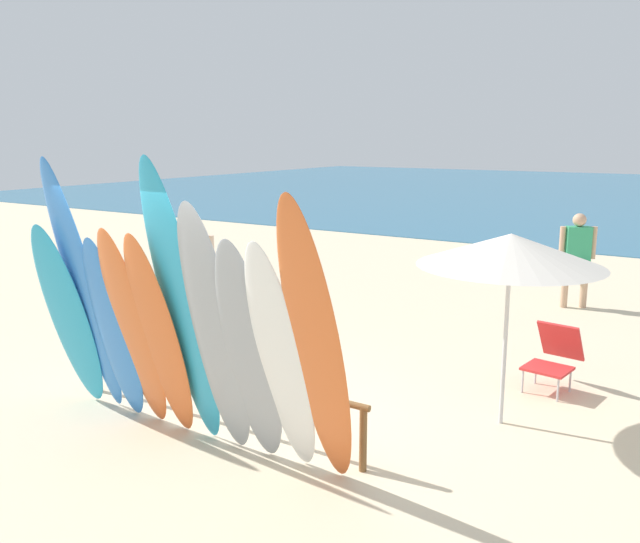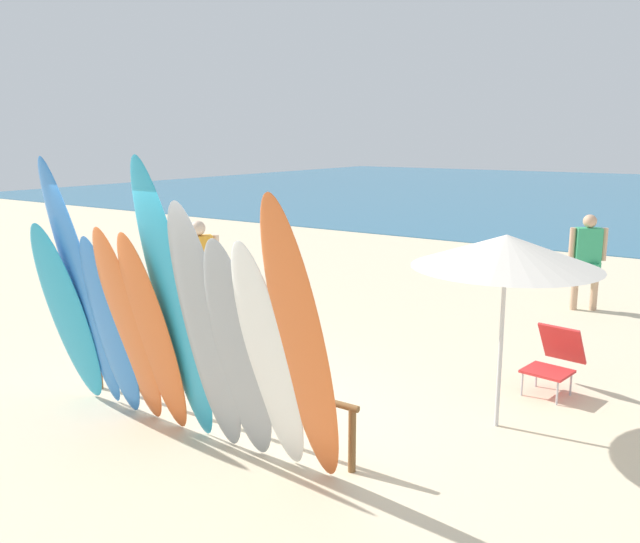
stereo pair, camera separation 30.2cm
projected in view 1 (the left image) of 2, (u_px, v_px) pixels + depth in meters
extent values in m
plane|color=beige|center=(548.00, 244.00, 18.50)|extent=(60.00, 60.00, 0.00)
cube|color=teal|center=(640.00, 194.00, 34.18)|extent=(60.00, 40.00, 0.02)
cylinder|color=brown|center=(99.00, 367.00, 7.79)|extent=(0.07, 0.07, 0.61)
cylinder|color=brown|center=(363.00, 439.00, 5.93)|extent=(0.07, 0.07, 0.61)
cylinder|color=brown|center=(212.00, 370.00, 6.80)|extent=(3.67, 0.06, 0.06)
ellipsoid|color=#289EC6|center=(69.00, 317.00, 7.11)|extent=(0.63, 0.76, 2.11)
ellipsoid|color=#337AD1|center=(84.00, 290.00, 6.90)|extent=(0.50, 0.80, 2.79)
ellipsoid|color=#337AD1|center=(114.00, 330.00, 6.83)|extent=(0.56, 0.57, 2.01)
ellipsoid|color=orange|center=(133.00, 330.00, 6.61)|extent=(0.61, 0.70, 2.14)
ellipsoid|color=orange|center=(160.00, 337.00, 6.39)|extent=(0.60, 0.71, 2.13)
ellipsoid|color=#289EC6|center=(182.00, 308.00, 6.12)|extent=(0.60, 0.79, 2.82)
ellipsoid|color=#999EA3|center=(215.00, 333.00, 5.98)|extent=(0.61, 0.71, 2.45)
ellipsoid|color=#999EA3|center=(250.00, 355.00, 5.82)|extent=(0.56, 0.69, 2.16)
ellipsoid|color=white|center=(282.00, 361.00, 5.62)|extent=(0.52, 0.79, 2.19)
ellipsoid|color=orange|center=(316.00, 349.00, 5.32)|extent=(0.48, 0.88, 2.59)
cylinder|color=tan|center=(584.00, 285.00, 11.61)|extent=(0.12, 0.12, 0.81)
cylinder|color=tan|center=(565.00, 285.00, 11.63)|extent=(0.12, 0.12, 0.81)
cube|color=#33A36B|center=(576.00, 266.00, 11.55)|extent=(0.43, 0.27, 0.19)
cube|color=#33A36B|center=(578.00, 245.00, 11.48)|extent=(0.47, 0.39, 0.63)
sphere|color=tan|center=(580.00, 220.00, 11.39)|extent=(0.23, 0.23, 0.23)
cylinder|color=tan|center=(593.00, 243.00, 11.46)|extent=(0.10, 0.10, 0.56)
cylinder|color=tan|center=(562.00, 242.00, 11.48)|extent=(0.10, 0.10, 0.56)
cylinder|color=beige|center=(206.00, 303.00, 10.36)|extent=(0.13, 0.13, 0.82)
cylinder|color=beige|center=(185.00, 305.00, 10.24)|extent=(0.13, 0.13, 0.82)
cube|color=silver|center=(195.00, 282.00, 10.23)|extent=(0.44, 0.27, 0.20)
cube|color=orange|center=(194.00, 257.00, 10.15)|extent=(0.43, 0.47, 0.64)
sphere|color=beige|center=(193.00, 229.00, 10.07)|extent=(0.23, 0.23, 0.23)
cylinder|color=beige|center=(211.00, 254.00, 10.24)|extent=(0.10, 0.10, 0.57)
cylinder|color=beige|center=(176.00, 256.00, 10.05)|extent=(0.10, 0.10, 0.57)
cylinder|color=#B7B7BC|center=(523.00, 381.00, 7.79)|extent=(0.02, 0.02, 0.28)
cylinder|color=#B7B7BC|center=(558.00, 390.00, 7.52)|extent=(0.02, 0.02, 0.28)
cylinder|color=#B7B7BC|center=(536.00, 373.00, 8.07)|extent=(0.02, 0.02, 0.28)
cylinder|color=#B7B7BC|center=(570.00, 381.00, 7.80)|extent=(0.02, 0.02, 0.28)
cube|color=red|center=(547.00, 368.00, 7.76)|extent=(0.56, 0.52, 0.03)
cube|color=red|center=(561.00, 341.00, 7.99)|extent=(0.54, 0.38, 0.48)
cylinder|color=silver|center=(506.00, 335.00, 6.79)|extent=(0.04, 0.04, 1.94)
cone|color=silver|center=(511.00, 250.00, 6.61)|extent=(1.87, 1.87, 0.33)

